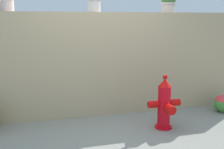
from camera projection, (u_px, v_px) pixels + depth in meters
name	position (u px, v px, depth m)	size (l,w,h in m)	color
ground_plane	(110.00, 134.00, 4.10)	(24.00, 24.00, 0.00)	gray
stone_wall	(95.00, 64.00, 4.89)	(6.35, 0.41, 1.79)	tan
fire_hydrant	(164.00, 105.00, 4.26)	(0.52, 0.41, 0.84)	red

